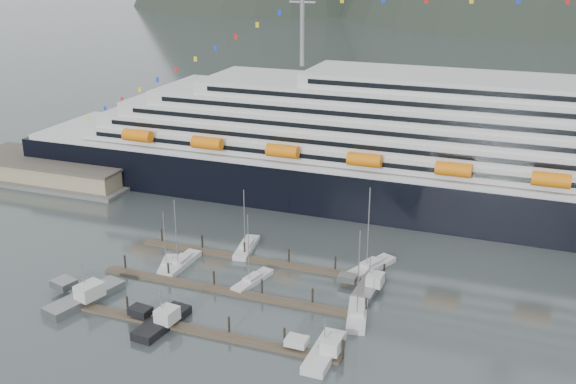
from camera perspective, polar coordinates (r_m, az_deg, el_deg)
name	(u,v)px	position (r m, az deg, el deg)	size (l,w,h in m)	color
ground	(247,306)	(112.55, -3.50, -9.59)	(1600.00, 1600.00, 0.00)	#475354
cruise_ship	(476,162)	(150.83, 15.64, 2.49)	(210.00, 30.40, 50.30)	black
warehouse	(54,171)	(180.84, -19.21, 1.72)	(46.00, 20.00, 5.80)	#595956
dock_near	(191,329)	(106.70, -8.17, -11.39)	(48.18, 2.28, 3.20)	#443B2C
dock_mid	(228,291)	(116.67, -5.13, -8.33)	(48.18, 2.28, 3.20)	#443B2C
dock_far	(257,260)	(127.19, -2.61, -5.75)	(48.18, 2.28, 3.20)	#443B2C
sailboat_a	(167,265)	(126.80, -10.17, -6.11)	(4.60, 8.13, 11.56)	silver
sailboat_b	(181,264)	(126.84, -9.04, -6.01)	(3.08, 10.87, 13.94)	silver
sailboat_d	(252,281)	(119.42, -3.03, -7.51)	(4.44, 10.10, 13.60)	silver
sailboat_e	(247,248)	(131.86, -3.53, -4.74)	(4.28, 10.79, 13.33)	silver
sailboat_g	(370,268)	(124.67, 7.00, -6.37)	(7.44, 11.90, 16.81)	silver
sailboat_h	(357,316)	(109.30, 5.87, -10.36)	(5.01, 10.68, 16.10)	silver
trawler_a	(84,296)	(118.12, -16.87, -8.45)	(11.18, 14.76, 7.86)	gray
trawler_b	(161,321)	(108.28, -10.68, -10.67)	(8.67, 11.36, 7.15)	black
trawler_d	(323,351)	(99.71, 3.01, -13.27)	(8.30, 11.23, 6.64)	silver
trawler_e	(368,285)	(117.67, 6.83, -7.83)	(7.92, 10.39, 6.65)	gray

